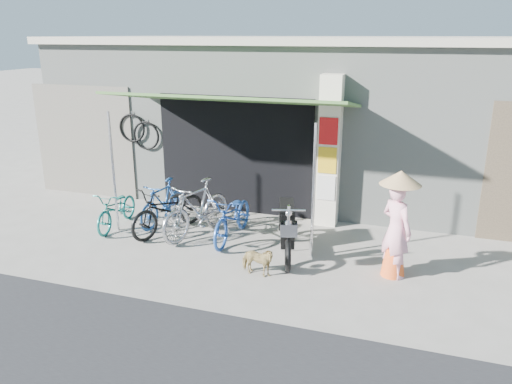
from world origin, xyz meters
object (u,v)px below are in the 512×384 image
(bike_teal, at_px, (117,209))
(bike_black, at_px, (169,209))
(bike_navy, at_px, (233,217))
(bike_blue, at_px, (163,202))
(nun, at_px, (397,225))
(moped, at_px, (287,227))
(street_dog, at_px, (257,261))
(bike_silver, at_px, (197,209))

(bike_teal, distance_m, bike_black, 1.12)
(bike_black, xyz_separation_m, bike_navy, (1.30, 0.06, -0.02))
(bike_blue, height_order, nun, nun)
(moped, bearing_deg, bike_black, 158.38)
(moped, bearing_deg, street_dog, -118.83)
(bike_blue, distance_m, street_dog, 3.02)
(bike_teal, height_order, bike_navy, bike_navy)
(bike_navy, distance_m, nun, 3.05)
(bike_teal, xyz_separation_m, bike_navy, (2.42, 0.15, 0.06))
(bike_navy, bearing_deg, nun, -10.66)
(bike_navy, bearing_deg, bike_blue, 169.29)
(nun, bearing_deg, moped, 32.04)
(street_dog, distance_m, nun, 2.27)
(bike_blue, height_order, street_dog, bike_blue)
(bike_teal, distance_m, nun, 5.43)
(bike_black, bearing_deg, street_dog, -8.29)
(bike_teal, bearing_deg, moped, -7.17)
(bike_black, distance_m, bike_silver, 0.59)
(bike_teal, distance_m, bike_blue, 0.91)
(bike_teal, bearing_deg, bike_silver, -1.54)
(bike_silver, relative_size, nun, 1.04)
(bike_blue, xyz_separation_m, street_dog, (2.55, -1.61, -0.20))
(street_dog, bearing_deg, bike_teal, 78.33)
(bike_silver, distance_m, nun, 3.74)
(bike_silver, height_order, bike_navy, bike_silver)
(moped, bearing_deg, nun, -25.60)
(bike_silver, xyz_separation_m, bike_navy, (0.72, 0.05, -0.09))
(bike_black, distance_m, street_dog, 2.53)
(bike_blue, bearing_deg, bike_silver, -14.22)
(bike_silver, height_order, street_dog, bike_silver)
(bike_navy, distance_m, moped, 1.15)
(bike_silver, bearing_deg, bike_black, -160.51)
(bike_black, bearing_deg, bike_silver, 22.27)
(bike_silver, xyz_separation_m, moped, (1.84, -0.24, -0.06))
(bike_black, xyz_separation_m, street_dog, (2.20, -1.22, -0.22))
(street_dog, height_order, moped, moped)
(bike_silver, relative_size, moped, 0.99)
(bike_teal, xyz_separation_m, bike_black, (1.12, 0.09, 0.08))
(bike_teal, xyz_separation_m, bike_blue, (0.77, 0.48, 0.06))
(moped, relative_size, nun, 1.06)
(bike_silver, xyz_separation_m, nun, (3.69, -0.53, 0.32))
(nun, bearing_deg, street_dog, 59.96)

